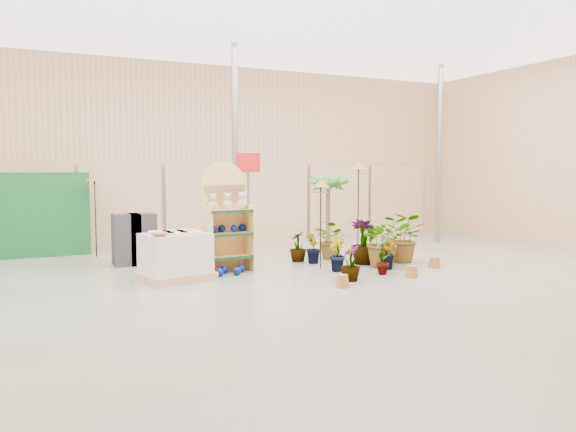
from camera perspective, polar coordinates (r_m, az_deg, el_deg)
name	(u,v)px	position (r m, az deg, el deg)	size (l,w,h in m)	color
room	(287,148)	(9.65, -0.12, 6.88)	(15.20, 12.10, 4.70)	slate
display_shelf	(226,221)	(10.34, -6.32, -0.52)	(0.86, 0.57, 1.99)	#E4B16A
teddy_bears	(229,202)	(10.23, -6.06, 1.40)	(0.73, 0.19, 0.31)	#BEAC8E
gazing_balls_shelf	(228,229)	(10.24, -6.11, -1.27)	(0.73, 0.25, 0.14)	#041462
gazing_balls_floor	(230,270)	(10.01, -5.87, -5.52)	(0.63, 0.39, 0.15)	#041462
pallet_stack	(175,256)	(9.60, -11.36, -4.05)	(1.27, 1.13, 0.82)	tan
charcoal_planters	(134,239)	(11.35, -15.35, -2.29)	(0.80, 0.50, 1.00)	#262729
trellis_stock	(40,215)	(13.06, -23.89, 0.13)	(2.00, 0.30, 1.80)	#135626
offer_sign	(249,184)	(11.59, -4.03, 3.31)	(0.50, 0.08, 2.20)	gray
bird_table_front	(321,186)	(10.48, 3.34, 3.03)	(0.34, 0.34, 1.67)	black
bird_table_right	(359,169)	(11.74, 7.18, 4.75)	(0.34, 0.34, 2.01)	black
bird_table_back	(94,180)	(12.60, -19.07, 3.45)	(0.34, 0.34, 1.76)	black
palm	(328,184)	(12.63, 4.10, 3.30)	(0.70, 0.70, 1.81)	brown
potted_plant_1	(336,254)	(10.30, 4.94, -3.85)	(0.35, 0.28, 0.64)	#398129
potted_plant_2	(384,241)	(10.89, 9.69, -2.51)	(0.89, 0.77, 0.99)	#398129
potted_plant_3	(363,241)	(11.13, 7.68, -2.56)	(0.51, 0.51, 0.90)	#398129
potted_plant_4	(371,236)	(12.35, 8.42, -2.06)	(0.43, 0.29, 0.81)	#398129
potted_plant_5	(313,248)	(11.08, 2.59, -3.24)	(0.35, 0.28, 0.64)	#398129
potted_plant_6	(333,239)	(11.72, 4.55, -2.40)	(0.73, 0.63, 0.81)	#398129
potted_plant_7	(351,263)	(9.41, 6.37, -4.79)	(0.33, 0.33, 0.60)	#398129
potted_plant_8	(383,254)	(10.08, 9.58, -3.85)	(0.38, 0.26, 0.72)	#398129
potted_plant_9	(388,253)	(10.56, 10.12, -3.70)	(0.35, 0.28, 0.63)	#398129
potted_plant_10	(404,237)	(11.50, 11.72, -2.14)	(0.90, 0.78, 1.00)	#398129
potted_plant_11	(298,246)	(11.35, 1.03, -3.09)	(0.35, 0.35, 0.62)	#398129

